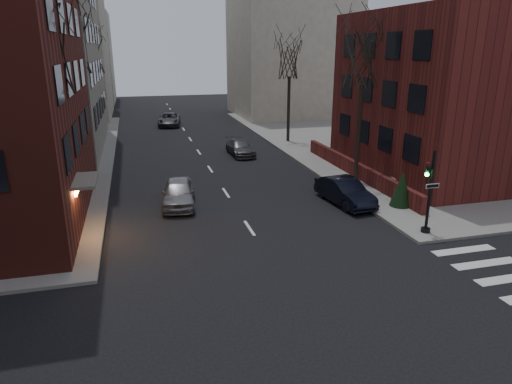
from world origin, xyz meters
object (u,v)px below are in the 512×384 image
traffic_signal (428,197)px  tree_right_b (290,60)px  parked_sedan (345,192)px  tree_left_a (43,51)px  tree_left_b (73,43)px  tree_right_a (364,58)px  evergreen_shrub (402,189)px  sandwich_board (392,185)px  car_lane_far (169,119)px  streetlamp_far (102,92)px  car_lane_gray (240,148)px  streetlamp_near (85,120)px  car_lane_silver (179,193)px  tree_left_c (90,54)px

traffic_signal → tree_right_b: (0.86, 23.01, 5.68)m
parked_sedan → tree_left_a: bearing=174.0°
tree_left_b → tree_right_a: size_ratio=1.11×
parked_sedan → evergreen_shrub: size_ratio=2.25×
sandwich_board → tree_right_b: bearing=95.5°
parked_sedan → car_lane_far: 31.47m
streetlamp_far → car_lane_gray: 18.46m
tree_left_a → tree_right_b: (17.60, 18.00, -0.88)m
tree_right_a → tree_right_b: (0.00, 14.00, -0.44)m
streetlamp_near → evergreen_shrub: bearing=-28.5°
traffic_signal → streetlamp_near: size_ratio=0.64×
car_lane_gray → tree_left_b: bearing=-172.6°
streetlamp_near → car_lane_silver: 8.36m
car_lane_silver → tree_left_c: bearing=110.6°
tree_left_a → tree_left_b: (0.00, 12.00, 0.44)m
tree_right_a → evergreen_shrub: bearing=-88.8°
car_lane_silver → traffic_signal: bearing=-27.1°
sandwich_board → streetlamp_near: bearing=161.2°
tree_right_b → car_lane_silver: (-11.85, -15.60, -6.82)m
car_lane_silver → car_lane_far: size_ratio=0.86×
tree_left_a → streetlamp_far: 28.32m
car_lane_gray → traffic_signal: bearing=-77.9°
tree_right_b → traffic_signal: bearing=-92.1°
tree_left_c → car_lane_far: 11.50m
streetlamp_far → car_lane_gray: bearing=-50.9°
sandwich_board → evergreen_shrub: (-0.85, -2.38, 0.55)m
parked_sedan → sandwich_board: bearing=7.3°
streetlamp_near → car_lane_far: bearing=73.1°
tree_left_b → tree_right_b: 18.64m
tree_left_b → sandwich_board: size_ratio=11.84×
car_lane_silver → evergreen_shrub: size_ratio=2.23×
streetlamp_near → car_lane_silver: streetlamp_near is taller
streetlamp_far → tree_left_c: bearing=-106.7°
tree_left_c → tree_right_b: 19.34m
parked_sedan → sandwich_board: parked_sedan is taller
car_lane_gray → streetlamp_near: bearing=-154.3°
parked_sedan → car_lane_far: (-7.50, 30.56, -0.03)m
tree_left_c → sandwich_board: size_ratio=10.66×
tree_left_a → streetlamp_far: (0.60, 28.00, -4.23)m
streetlamp_far → car_lane_silver: streetlamp_far is taller
traffic_signal → streetlamp_far: streetlamp_far is taller
tree_left_b → car_lane_silver: 13.84m
traffic_signal → tree_left_b: bearing=134.5°
tree_left_c → parked_sedan: size_ratio=2.15×
tree_left_a → car_lane_silver: bearing=22.7°
car_lane_gray → tree_left_c: bearing=133.1°
tree_left_b → tree_right_a: 19.35m
traffic_signal → car_lane_silver: (-10.99, 7.41, -1.14)m
tree_left_b → traffic_signal: bearing=-45.5°
traffic_signal → car_lane_far: bearing=104.5°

